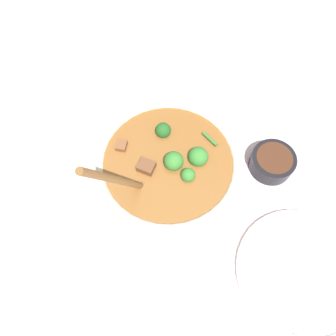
# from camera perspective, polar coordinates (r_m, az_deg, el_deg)

# --- Properties ---
(ground_plane) EXTENTS (4.00, 4.00, 0.00)m
(ground_plane) POSITION_cam_1_polar(r_m,az_deg,el_deg) (0.72, -0.00, -2.39)
(ground_plane) COLOR silver
(stew_bowl) EXTENTS (0.28, 0.30, 0.29)m
(stew_bowl) POSITION_cam_1_polar(r_m,az_deg,el_deg) (0.67, 0.00, -0.32)
(stew_bowl) COLOR beige
(stew_bowl) RESTS_ON ground_plane
(condiment_bowl) EXTENTS (0.10, 0.10, 0.04)m
(condiment_bowl) POSITION_cam_1_polar(r_m,az_deg,el_deg) (0.75, 17.71, 1.06)
(condiment_bowl) COLOR black
(condiment_bowl) RESTS_ON ground_plane
(empty_plate) EXTENTS (0.25, 0.25, 0.02)m
(empty_plate) POSITION_cam_1_polar(r_m,az_deg,el_deg) (0.71, 22.33, -16.51)
(empty_plate) COLOR white
(empty_plate) RESTS_ON ground_plane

